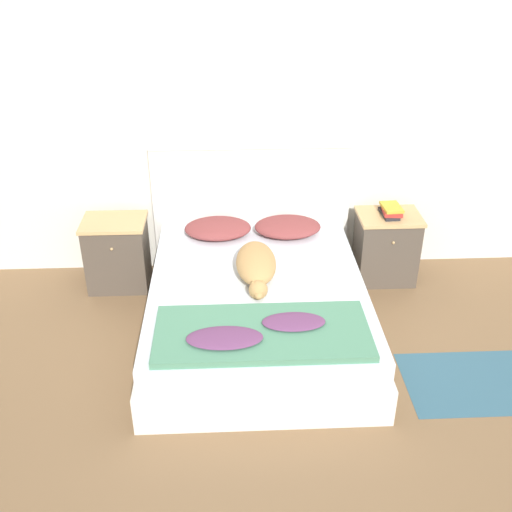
# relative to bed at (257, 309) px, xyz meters

# --- Properties ---
(ground_plane) EXTENTS (16.00, 16.00, 0.00)m
(ground_plane) POSITION_rel_bed_xyz_m (0.09, -1.06, -0.22)
(ground_plane) COLOR brown
(wall_back) EXTENTS (9.00, 0.06, 2.55)m
(wall_back) POSITION_rel_bed_xyz_m (0.09, 1.07, 1.05)
(wall_back) COLOR silver
(wall_back) RESTS_ON ground_plane
(bed) EXTENTS (1.58, 1.96, 0.46)m
(bed) POSITION_rel_bed_xyz_m (0.00, 0.00, 0.00)
(bed) COLOR silver
(bed) RESTS_ON ground_plane
(headboard) EXTENTS (1.66, 0.06, 1.14)m
(headboard) POSITION_rel_bed_xyz_m (0.00, 1.00, 0.37)
(headboard) COLOR silver
(headboard) RESTS_ON ground_plane
(nightstand_left) EXTENTS (0.51, 0.40, 0.60)m
(nightstand_left) POSITION_rel_bed_xyz_m (-1.12, 0.75, 0.08)
(nightstand_left) COLOR #4C4238
(nightstand_left) RESTS_ON ground_plane
(nightstand_right) EXTENTS (0.51, 0.40, 0.60)m
(nightstand_right) POSITION_rel_bed_xyz_m (1.12, 0.75, 0.08)
(nightstand_right) COLOR #4C4238
(nightstand_right) RESTS_ON ground_plane
(pillow_left) EXTENTS (0.54, 0.39, 0.12)m
(pillow_left) POSITION_rel_bed_xyz_m (-0.28, 0.74, 0.29)
(pillow_left) COLOR brown
(pillow_left) RESTS_ON bed
(pillow_right) EXTENTS (0.54, 0.39, 0.12)m
(pillow_right) POSITION_rel_bed_xyz_m (0.28, 0.74, 0.29)
(pillow_right) COLOR brown
(pillow_right) RESTS_ON bed
(quilt) EXTENTS (1.33, 0.59, 0.08)m
(quilt) POSITION_rel_bed_xyz_m (-0.01, -0.64, 0.26)
(quilt) COLOR #4C8466
(quilt) RESTS_ON bed
(dog) EXTENTS (0.29, 0.78, 0.18)m
(dog) POSITION_rel_bed_xyz_m (-0.00, 0.10, 0.32)
(dog) COLOR tan
(dog) RESTS_ON bed
(book_stack) EXTENTS (0.17, 0.24, 0.08)m
(book_stack) POSITION_rel_bed_xyz_m (1.12, 0.75, 0.42)
(book_stack) COLOR #232328
(book_stack) RESTS_ON nightstand_right
(rug) EXTENTS (1.29, 0.64, 0.00)m
(rug) POSITION_rel_bed_xyz_m (1.60, -0.61, -0.22)
(rug) COLOR #335B70
(rug) RESTS_ON ground_plane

